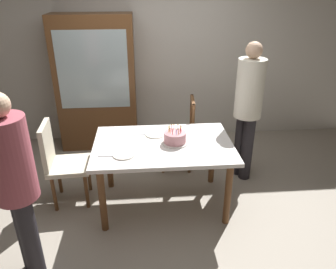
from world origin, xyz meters
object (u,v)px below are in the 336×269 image
plate_near_celebrant (124,154)px  china_cabinet (97,84)px  birthday_cake (175,138)px  chair_upholstered (60,159)px  dining_table (163,152)px  person_guest (248,105)px  person_celebrant (15,182)px  plate_far_side (155,134)px  chair_spindle_back (179,135)px

plate_near_celebrant → china_cabinet: size_ratio=0.12×
birthday_cake → chair_upholstered: size_ratio=0.29×
dining_table → plate_near_celebrant: plate_near_celebrant is taller
dining_table → birthday_cake: (0.12, 0.00, 0.15)m
person_guest → dining_table: bearing=-154.2°
plate_near_celebrant → person_guest: (1.43, 0.72, 0.21)m
person_celebrant → dining_table: bearing=36.7°
chair_upholstered → dining_table: bearing=-7.2°
dining_table → plate_far_side: (-0.07, 0.22, 0.10)m
plate_far_side → chair_upholstered: (-1.04, -0.08, -0.23)m
person_celebrant → plate_far_side: bearing=44.8°
chair_upholstered → person_celebrant: 1.08m
plate_near_celebrant → chair_spindle_back: (0.65, 1.02, -0.30)m
person_guest → birthday_cake: bearing=-151.5°
plate_far_side → person_guest: size_ratio=0.13×
birthday_cake → person_guest: size_ratio=0.17×
chair_spindle_back → chair_upholstered: (-1.36, -0.66, 0.07)m
birthday_cake → person_guest: bearing=28.5°
china_cabinet → birthday_cake: bearing=-58.2°
chair_upholstered → person_celebrant: person_celebrant is taller
birthday_cake → person_celebrant: person_celebrant is taller
birthday_cake → chair_spindle_back: (0.13, 0.80, -0.35)m
chair_spindle_back → china_cabinet: china_cabinet is taller
person_guest → plate_near_celebrant: bearing=-153.3°
plate_near_celebrant → birthday_cake: bearing=23.2°
person_guest → china_cabinet: 2.15m
birthday_cake → person_guest: person_guest is taller
birthday_cake → plate_near_celebrant: bearing=-156.8°
plate_near_celebrant → china_cabinet: 1.84m
plate_far_side → china_cabinet: china_cabinet is taller
person_celebrant → china_cabinet: (0.32, 2.43, 0.03)m
chair_spindle_back → person_celebrant: (-1.42, -1.67, 0.46)m
birthday_cake → person_celebrant: (-1.29, -0.87, 0.11)m
chair_upholstered → person_guest: 2.21m
birthday_cake → chair_upholstered: bearing=173.7°
person_guest → china_cabinet: size_ratio=0.89×
birthday_cake → chair_spindle_back: chair_spindle_back is taller
plate_near_celebrant → chair_spindle_back: chair_spindle_back is taller
plate_far_side → person_celebrant: (-1.09, -1.09, 0.16)m
person_celebrant → china_cabinet: china_cabinet is taller
plate_far_side → chair_spindle_back: 0.73m
dining_table → person_celebrant: (-1.17, -0.87, 0.26)m
birthday_cake → plate_far_side: bearing=132.3°
person_celebrant → person_guest: size_ratio=0.96×
dining_table → birthday_cake: 0.20m
chair_spindle_back → person_guest: person_guest is taller
person_celebrant → person_guest: (2.20, 1.37, 0.05)m
plate_far_side → person_celebrant: bearing=-135.2°
birthday_cake → china_cabinet: (-0.96, 1.55, 0.14)m
birthday_cake → plate_far_side: (-0.19, 0.21, -0.05)m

